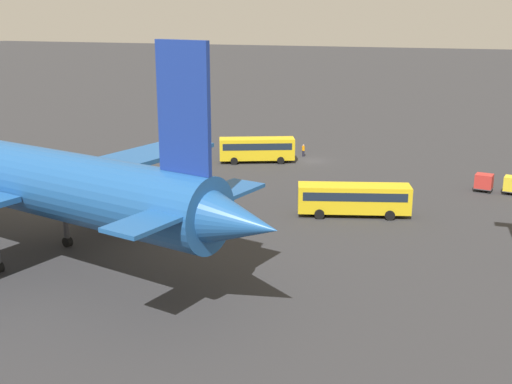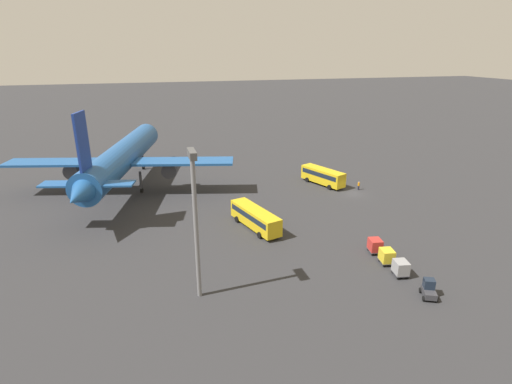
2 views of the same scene
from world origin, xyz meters
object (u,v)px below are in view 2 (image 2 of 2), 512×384
at_px(baggage_tug, 429,289).
at_px(worker_person, 359,186).
at_px(cargo_cart_grey, 401,268).
at_px(cargo_cart_red, 375,245).
at_px(airplane, 122,157).
at_px(shuttle_bus_far, 255,217).
at_px(shuttle_bus_near, 323,175).
at_px(cargo_cart_yellow, 387,256).

bearing_deg(baggage_tug, worker_person, 7.44).
relative_size(cargo_cart_grey, cargo_cart_red, 1.00).
height_order(airplane, baggage_tug, airplane).
bearing_deg(shuttle_bus_far, worker_person, -80.36).
bearing_deg(shuttle_bus_near, cargo_cart_red, 146.90).
height_order(airplane, worker_person, airplane).
distance_m(worker_person, cargo_cart_red, 26.99).
bearing_deg(worker_person, shuttle_bus_far, 115.26).
bearing_deg(cargo_cart_grey, worker_person, -20.72).
height_order(cargo_cart_grey, cargo_cart_red, same).
height_order(shuttle_bus_near, shuttle_bus_far, shuttle_bus_near).
xyz_separation_m(baggage_tug, cargo_cart_red, (10.97, 0.24, 0.25)).
bearing_deg(shuttle_bus_far, shuttle_bus_near, -64.65).
relative_size(shuttle_bus_near, baggage_tug, 3.82).
bearing_deg(shuttle_bus_near, cargo_cart_yellow, 147.64).
relative_size(baggage_tug, cargo_cart_yellow, 1.22).
relative_size(airplane, cargo_cart_red, 22.41).
bearing_deg(cargo_cart_red, cargo_cart_yellow, 176.81).
relative_size(baggage_tug, worker_person, 1.58).
height_order(airplane, cargo_cart_red, airplane).
distance_m(baggage_tug, cargo_cart_grey, 4.76).
bearing_deg(worker_person, cargo_cart_yellow, 157.24).
xyz_separation_m(airplane, cargo_cart_grey, (-43.42, -33.75, -5.72)).
relative_size(baggage_tug, cargo_cart_grey, 1.22).
height_order(worker_person, cargo_cart_grey, cargo_cart_grey).
relative_size(shuttle_bus_near, cargo_cart_yellow, 4.65).
height_order(shuttle_bus_near, worker_person, shuttle_bus_near).
xyz_separation_m(shuttle_bus_far, cargo_cart_red, (-12.58, -13.80, -0.72)).
height_order(cargo_cart_yellow, cargo_cart_red, same).
relative_size(shuttle_bus_near, cargo_cart_red, 4.65).
bearing_deg(shuttle_bus_near, airplane, 57.28).
distance_m(airplane, cargo_cart_red, 50.69).
bearing_deg(cargo_cart_grey, cargo_cart_red, -2.00).
bearing_deg(worker_person, airplane, 74.34).
bearing_deg(airplane, cargo_cart_yellow, -125.82).
distance_m(shuttle_bus_near, baggage_tug, 40.99).
distance_m(shuttle_bus_near, cargo_cart_grey, 36.38).
xyz_separation_m(worker_person, cargo_cart_yellow, (-27.58, 11.57, 0.32)).
distance_m(cargo_cart_yellow, cargo_cart_red, 3.12).
xyz_separation_m(shuttle_bus_near, cargo_cart_grey, (-35.86, 6.05, -0.80)).
xyz_separation_m(shuttle_bus_far, cargo_cart_yellow, (-15.70, -13.62, -0.72)).
bearing_deg(shuttle_bus_near, cargo_cart_grey, 148.46).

